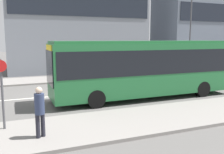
{
  "coord_description": "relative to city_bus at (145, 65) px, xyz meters",
  "views": [
    {
      "loc": [
        -2.77,
        -15.43,
        3.54
      ],
      "look_at": [
        2.61,
        -2.09,
        1.34
      ],
      "focal_mm": 40.0,
      "sensor_mm": 36.0,
      "label": 1
    }
  ],
  "objects": [
    {
      "name": "parked_car_0",
      "position": [
        9.83,
        5.8,
        -1.3
      ],
      "size": [
        4.32,
        1.89,
        1.45
      ],
      "color": "silver",
      "rests_on": "ground_plane"
    },
    {
      "name": "lane_centerline",
      "position": [
        -4.61,
        2.39,
        -1.97
      ],
      "size": [
        41.8,
        0.16,
        0.01
      ],
      "color": "silver",
      "rests_on": "ground_plane"
    },
    {
      "name": "bus_stop_sign",
      "position": [
        -7.78,
        -3.0,
        -0.27
      ],
      "size": [
        0.44,
        0.12,
        2.7
      ],
      "color": "#4C4C51",
      "rests_on": "sidewalk_near"
    },
    {
      "name": "street_lamp",
      "position": [
        9.39,
        7.55,
        3.0
      ],
      "size": [
        0.36,
        0.36,
        8.09
      ],
      "color": "#4C4C51",
      "rests_on": "sidewalk_far"
    },
    {
      "name": "city_bus",
      "position": [
        0.0,
        0.0,
        0.0
      ],
      "size": [
        11.22,
        2.54,
        3.43
      ],
      "rotation": [
        0.0,
        0.0,
        -0.1
      ],
      "color": "#236B38",
      "rests_on": "ground_plane"
    },
    {
      "name": "ground_plane",
      "position": [
        -4.61,
        2.39,
        -1.97
      ],
      "size": [
        120.0,
        120.0,
        0.0
      ],
      "primitive_type": "plane",
      "color": "#595654"
    },
    {
      "name": "sidewalk_near",
      "position": [
        -4.61,
        -3.86,
        -1.91
      ],
      "size": [
        44.0,
        3.5,
        0.13
      ],
      "color": "gray",
      "rests_on": "ground_plane"
    },
    {
      "name": "sidewalk_far",
      "position": [
        -4.61,
        8.64,
        -1.91
      ],
      "size": [
        44.0,
        3.5,
        0.13
      ],
      "color": "gray",
      "rests_on": "ground_plane"
    },
    {
      "name": "pedestrian_near_stop",
      "position": [
        -6.58,
        -4.38,
        -0.82
      ],
      "size": [
        0.34,
        0.34,
        1.79
      ],
      "rotation": [
        0.0,
        0.0,
        0.46
      ],
      "color": "#23232D",
      "rests_on": "sidewalk_near"
    }
  ]
}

